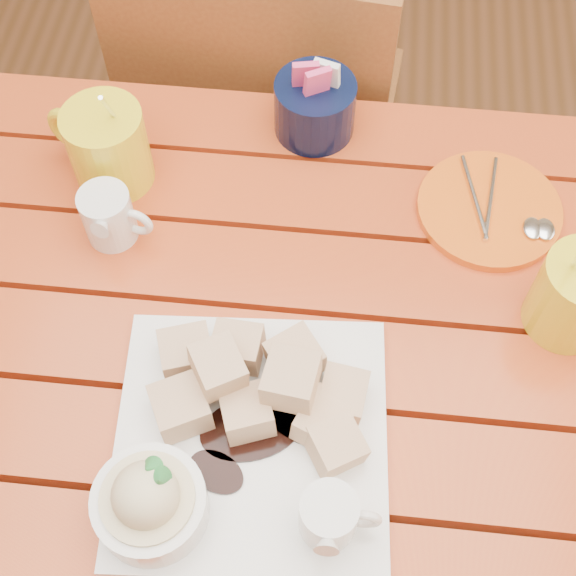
# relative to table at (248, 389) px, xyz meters

# --- Properties ---
(ground) EXTENTS (5.00, 5.00, 0.00)m
(ground) POSITION_rel_table_xyz_m (0.00, -0.00, -0.64)
(ground) COLOR brown
(ground) RESTS_ON ground
(table) EXTENTS (1.20, 0.79, 0.75)m
(table) POSITION_rel_table_xyz_m (0.00, 0.00, 0.00)
(table) COLOR #AF2C16
(table) RESTS_ON ground
(dessert_plate) EXTENTS (0.30, 0.30, 0.11)m
(dessert_plate) POSITION_rel_table_xyz_m (0.01, -0.12, 0.14)
(dessert_plate) COLOR white
(dessert_plate) RESTS_ON table
(coffee_mug_left) EXTENTS (0.14, 0.10, 0.17)m
(coffee_mug_left) POSITION_rel_table_xyz_m (-0.20, 0.23, 0.16)
(coffee_mug_left) COLOR yellow
(coffee_mug_left) RESTS_ON table
(cream_pitcher) EXTENTS (0.09, 0.08, 0.08)m
(cream_pitcher) POSITION_rel_table_xyz_m (-0.18, 0.14, 0.15)
(cream_pitcher) COLOR white
(cream_pitcher) RESTS_ON table
(sugar_caddy) EXTENTS (0.11, 0.11, 0.12)m
(sugar_caddy) POSITION_rel_table_xyz_m (0.05, 0.34, 0.15)
(sugar_caddy) COLOR black
(sugar_caddy) RESTS_ON table
(orange_saucer) EXTENTS (0.18, 0.18, 0.02)m
(orange_saucer) POSITION_rel_table_xyz_m (0.28, 0.22, 0.11)
(orange_saucer) COLOR orange
(orange_saucer) RESTS_ON table
(chair_far) EXTENTS (0.46, 0.46, 0.89)m
(chair_far) POSITION_rel_table_xyz_m (-0.05, 0.57, -0.14)
(chair_far) COLOR brown
(chair_far) RESTS_ON ground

